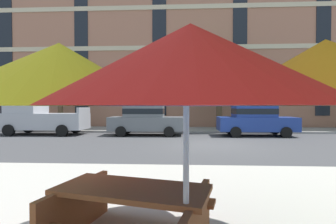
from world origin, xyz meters
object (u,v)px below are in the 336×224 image
Objects in this scene: pickup_silver at (40,118)px; patio_umbrella at (186,84)px; street_tree_middle at (220,76)px; sedan_blue at (255,120)px; street_tree_left at (58,79)px; sedan_gray at (146,119)px; picnic_table at (132,211)px.

pickup_silver is 15.41m from patio_umbrella.
pickup_silver is 12.25m from street_tree_middle.
sedan_blue is 14.38m from street_tree_left.
street_tree_middle is at bearing 16.82° from pickup_silver.
sedan_blue is at bearing 0.00° from sedan_gray.
street_tree_middle is (12.10, -0.22, 0.15)m from street_tree_left.
street_tree_left is 18.43m from picnic_table.
pickup_silver is 2.41× the size of picnic_table.
pickup_silver is at bearing 180.00° from sedan_blue.
street_tree_left is at bearing 118.84° from picnic_table.
street_tree_middle is 16.39m from picnic_table.
street_tree_middle reaches higher than sedan_gray.
street_tree_middle is at bearing 113.92° from sedan_blue.
picnic_table is at bearing -82.78° from sedan_gray.
patio_umbrella is 1.66m from picnic_table.
patio_umbrella is (8.68, -12.70, 0.92)m from pickup_silver.
patio_umbrella is (2.18, -12.70, 1.00)m from sedan_gray.
street_tree_middle is (11.40, 3.45, 2.87)m from pickup_silver.
sedan_blue is 2.08× the size of picnic_table.
picnic_table is at bearing -102.06° from street_tree_middle.
street_tree_middle is 1.54× the size of patio_umbrella.
sedan_gray is at bearing 180.00° from sedan_blue.
street_tree_left is (-7.20, 3.66, 2.80)m from sedan_gray.
sedan_blue is (12.93, -0.00, -0.08)m from pickup_silver.
patio_umbrella reaches higher than sedan_blue.
sedan_blue is 1.14× the size of patio_umbrella.
pickup_silver is 12.93m from sedan_blue.
sedan_gray is 2.08× the size of picnic_table.
patio_umbrella reaches higher than pickup_silver.
street_tree_middle reaches higher than pickup_silver.
pickup_silver is 0.85× the size of street_tree_middle.
street_tree_middle reaches higher than street_tree_left.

